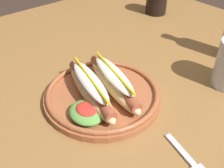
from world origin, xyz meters
name	(u,v)px	position (x,y,z in m)	size (l,w,h in m)	color
dining_table	(141,81)	(0.00, 0.00, 0.65)	(1.16, 1.06, 0.74)	olive
hot_dog_plate	(102,91)	(0.08, -0.22, 0.77)	(0.28, 0.28, 0.08)	#9E5633
fork	(190,161)	(0.33, -0.21, 0.74)	(0.12, 0.05, 0.00)	silver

